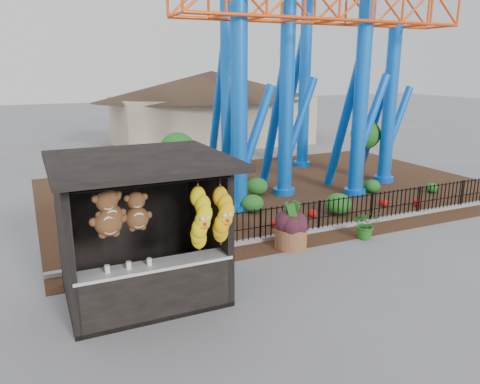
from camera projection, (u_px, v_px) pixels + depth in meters
name	position (u px, v px, depth m)	size (l,w,h in m)	color
ground	(290.00, 291.00, 10.50)	(120.00, 120.00, 0.00)	slate
mulch_bed	(274.00, 189.00, 19.13)	(18.00, 12.00, 0.02)	#331E11
curb	(351.00, 224.00, 14.73)	(18.00, 0.18, 0.12)	gray
prize_booth	(144.00, 233.00, 9.69)	(3.50, 3.40, 3.12)	black
picket_fence	(374.00, 208.00, 14.98)	(12.20, 0.06, 1.00)	black
roller_coaster	(300.00, 25.00, 18.11)	(11.00, 6.37, 10.82)	blue
terracotta_planter	(291.00, 237.00, 12.98)	(0.90, 0.90, 0.58)	brown
planter_foliage	(291.00, 216.00, 12.82)	(0.70, 0.70, 0.64)	#32141C
potted_plant	(366.00, 224.00, 13.61)	(0.78, 0.68, 0.87)	#2C5418
landscaping	(310.00, 196.00, 16.96)	(8.24, 4.41, 0.72)	#1E591A
pavilion	(212.00, 96.00, 29.67)	(15.00, 15.00, 4.80)	#BFAD8C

